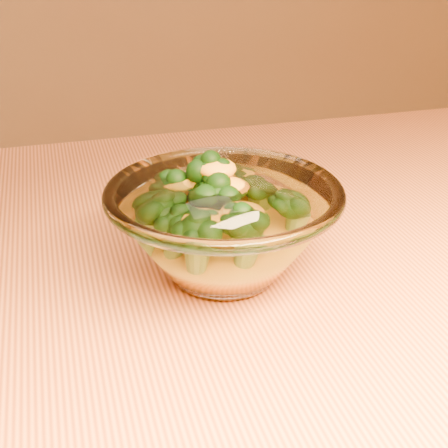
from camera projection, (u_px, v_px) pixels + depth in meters
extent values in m
cube|color=#D97C41|center=(161.00, 300.00, 0.57)|extent=(1.20, 0.80, 0.04)
cylinder|color=brown|center=(422.00, 324.00, 1.16)|extent=(0.06, 0.06, 0.71)
ellipsoid|color=white|center=(224.00, 268.00, 0.56)|extent=(0.09, 0.09, 0.02)
torus|color=white|center=(224.00, 192.00, 0.53)|extent=(0.21, 0.21, 0.01)
ellipsoid|color=orange|center=(224.00, 248.00, 0.55)|extent=(0.12, 0.12, 0.03)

